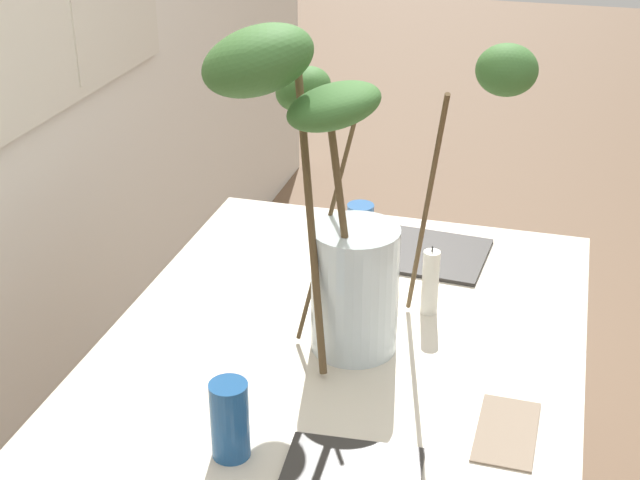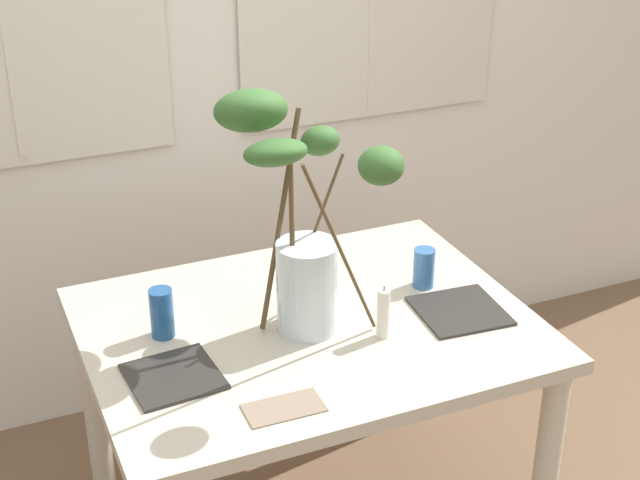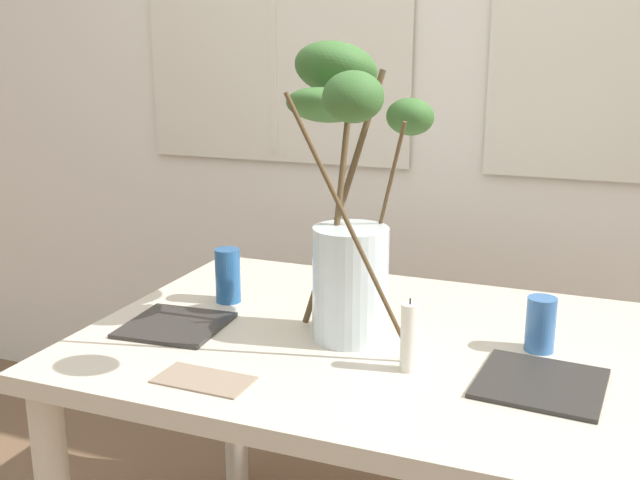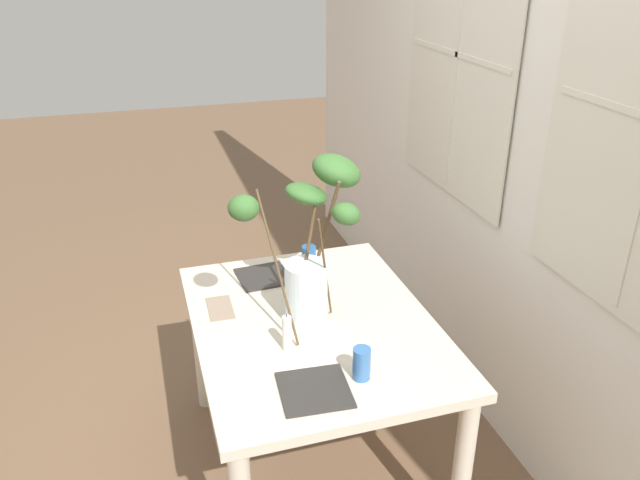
{
  "view_description": "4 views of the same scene",
  "coord_description": "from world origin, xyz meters",
  "px_view_note": "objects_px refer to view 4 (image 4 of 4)",
  "views": [
    {
      "loc": [
        -1.52,
        -0.37,
        1.76
      ],
      "look_at": [
        -0.05,
        0.03,
        1.0
      ],
      "focal_mm": 51.81,
      "sensor_mm": 36.0,
      "label": 1
    },
    {
      "loc": [
        -0.86,
        -2.09,
        2.13
      ],
      "look_at": [
        0.0,
        -0.08,
        1.05
      ],
      "focal_mm": 53.19,
      "sensor_mm": 36.0,
      "label": 2
    },
    {
      "loc": [
        0.5,
        -1.52,
        1.4
      ],
      "look_at": [
        -0.08,
        -0.04,
        0.98
      ],
      "focal_mm": 41.73,
      "sensor_mm": 36.0,
      "label": 3
    },
    {
      "loc": [
        2.06,
        -0.6,
        2.15
      ],
      "look_at": [
        0.01,
        0.02,
        1.12
      ],
      "focal_mm": 35.41,
      "sensor_mm": 36.0,
      "label": 4
    }
  ],
  "objects_px": {
    "dining_table": "(313,344)",
    "pillar_candle": "(287,333)",
    "vase_with_branches": "(312,247)",
    "plate_square_right": "(314,390)",
    "drinking_glass_blue_right": "(362,363)",
    "drinking_glass_blue_left": "(309,260)",
    "plate_square_left": "(263,276)"
  },
  "relations": [
    {
      "from": "vase_with_branches",
      "to": "plate_square_left",
      "type": "height_order",
      "value": "vase_with_branches"
    },
    {
      "from": "vase_with_branches",
      "to": "plate_square_right",
      "type": "height_order",
      "value": "vase_with_branches"
    },
    {
      "from": "drinking_glass_blue_right",
      "to": "pillar_candle",
      "type": "distance_m",
      "value": 0.31
    },
    {
      "from": "vase_with_branches",
      "to": "plate_square_right",
      "type": "distance_m",
      "value": 0.56
    },
    {
      "from": "vase_with_branches",
      "to": "pillar_candle",
      "type": "distance_m",
      "value": 0.35
    },
    {
      "from": "dining_table",
      "to": "drinking_glass_blue_right",
      "type": "distance_m",
      "value": 0.44
    },
    {
      "from": "dining_table",
      "to": "plate_square_right",
      "type": "bearing_deg",
      "value": -15.91
    },
    {
      "from": "drinking_glass_blue_right",
      "to": "plate_square_right",
      "type": "height_order",
      "value": "drinking_glass_blue_right"
    },
    {
      "from": "plate_square_right",
      "to": "pillar_candle",
      "type": "relative_size",
      "value": 1.52
    },
    {
      "from": "dining_table",
      "to": "plate_square_right",
      "type": "height_order",
      "value": "plate_square_right"
    },
    {
      "from": "drinking_glass_blue_left",
      "to": "pillar_candle",
      "type": "height_order",
      "value": "pillar_candle"
    },
    {
      "from": "drinking_glass_blue_right",
      "to": "pillar_candle",
      "type": "height_order",
      "value": "pillar_candle"
    },
    {
      "from": "dining_table",
      "to": "vase_with_branches",
      "type": "bearing_deg",
      "value": 169.89
    },
    {
      "from": "drinking_glass_blue_left",
      "to": "drinking_glass_blue_right",
      "type": "xyz_separation_m",
      "value": [
        0.78,
        -0.04,
        -0.01
      ]
    },
    {
      "from": "dining_table",
      "to": "pillar_candle",
      "type": "relative_size",
      "value": 7.87
    },
    {
      "from": "pillar_candle",
      "to": "vase_with_branches",
      "type": "bearing_deg",
      "value": 141.02
    },
    {
      "from": "drinking_glass_blue_left",
      "to": "pillar_candle",
      "type": "xyz_separation_m",
      "value": [
        0.54,
        -0.24,
        0.0
      ]
    },
    {
      "from": "dining_table",
      "to": "plate_square_left",
      "type": "bearing_deg",
      "value": -164.66
    },
    {
      "from": "drinking_glass_blue_left",
      "to": "plate_square_left",
      "type": "relative_size",
      "value": 0.63
    },
    {
      "from": "dining_table",
      "to": "drinking_glass_blue_right",
      "type": "bearing_deg",
      "value": 8.37
    },
    {
      "from": "drinking_glass_blue_right",
      "to": "plate_square_left",
      "type": "xyz_separation_m",
      "value": [
        -0.81,
        -0.17,
        -0.06
      ]
    },
    {
      "from": "plate_square_left",
      "to": "drinking_glass_blue_right",
      "type": "bearing_deg",
      "value": 11.99
    },
    {
      "from": "drinking_glass_blue_right",
      "to": "plate_square_right",
      "type": "bearing_deg",
      "value": -83.24
    },
    {
      "from": "plate_square_right",
      "to": "dining_table",
      "type": "bearing_deg",
      "value": 164.09
    },
    {
      "from": "drinking_glass_blue_right",
      "to": "plate_square_right",
      "type": "xyz_separation_m",
      "value": [
        0.02,
        -0.18,
        -0.06
      ]
    },
    {
      "from": "vase_with_branches",
      "to": "plate_square_right",
      "type": "relative_size",
      "value": 2.92
    },
    {
      "from": "plate_square_right",
      "to": "pillar_candle",
      "type": "xyz_separation_m",
      "value": [
        -0.26,
        -0.03,
        0.07
      ]
    },
    {
      "from": "drinking_glass_blue_left",
      "to": "plate_square_left",
      "type": "height_order",
      "value": "drinking_glass_blue_left"
    },
    {
      "from": "vase_with_branches",
      "to": "drinking_glass_blue_right",
      "type": "xyz_separation_m",
      "value": [
        0.43,
        0.05,
        -0.26
      ]
    },
    {
      "from": "drinking_glass_blue_right",
      "to": "plate_square_left",
      "type": "relative_size",
      "value": 0.54
    },
    {
      "from": "plate_square_right",
      "to": "pillar_candle",
      "type": "bearing_deg",
      "value": -173.68
    },
    {
      "from": "plate_square_left",
      "to": "pillar_candle",
      "type": "xyz_separation_m",
      "value": [
        0.57,
        -0.03,
        0.07
      ]
    }
  ]
}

